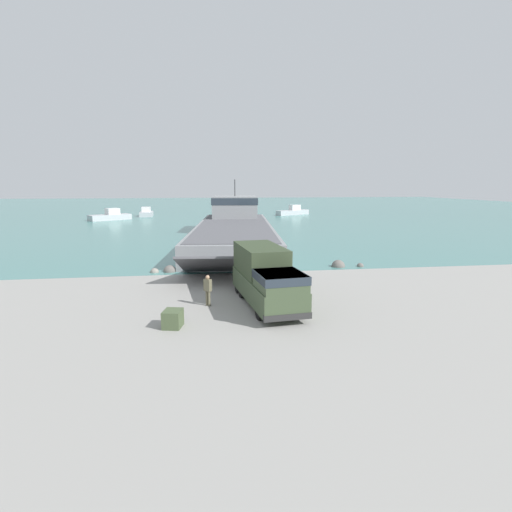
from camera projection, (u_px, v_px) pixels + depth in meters
name	position (u px, v px, depth m)	size (l,w,h in m)	color
ground_plane	(265.00, 289.00, 26.57)	(240.00, 240.00, 0.00)	gray
water_surface	(213.00, 208.00, 119.38)	(240.00, 180.00, 0.01)	#477F7A
landing_craft	(234.00, 225.00, 50.75)	(12.14, 38.81, 7.59)	gray
military_truck	(266.00, 277.00, 22.99)	(3.30, 7.99, 3.27)	#3D4C33
soldier_on_ramp	(208.00, 288.00, 22.79)	(0.48, 0.48, 1.80)	#6B664C
moored_boat_a	(146.00, 213.00, 87.20)	(3.05, 5.96, 2.06)	#B7BABF
moored_boat_b	(110.00, 216.00, 77.97)	(7.99, 6.74, 2.28)	#B7BABF
moored_boat_c	(293.00, 212.00, 91.23)	(8.48, 5.92, 2.27)	#B7BABF
cargo_crate	(173.00, 319.00, 19.45)	(0.86, 1.03, 0.86)	#475638
shoreline_rock_a	(170.00, 272.00, 31.93)	(1.03, 1.03, 1.03)	#66605B
shoreline_rock_b	(338.00, 267.00, 33.86)	(1.15, 1.15, 1.15)	#66605B
shoreline_rock_c	(360.00, 266.00, 33.96)	(0.59, 0.59, 0.59)	#66605B
shoreline_rock_d	(155.00, 272.00, 31.67)	(0.68, 0.68, 0.68)	gray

